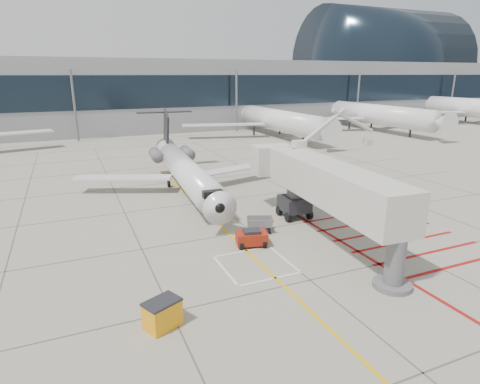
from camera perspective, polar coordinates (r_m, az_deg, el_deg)
name	(u,v)px	position (r m, az deg, el deg)	size (l,w,h in m)	color
ground_plane	(276,252)	(26.59, 5.20, -8.56)	(260.00, 260.00, 0.00)	gray
regional_jet	(190,161)	(36.94, -7.15, 4.35)	(21.47, 27.07, 7.09)	white
jet_bridge	(335,193)	(27.24, 13.34, -0.20)	(8.56, 18.08, 7.23)	silver
pushback_tug	(252,237)	(27.27, 1.67, -6.44)	(2.07, 1.30, 1.21)	maroon
spill_bin	(162,314)	(19.46, -10.97, -16.64)	(1.57, 1.05, 1.36)	orange
baggage_cart	(260,224)	(29.62, 2.81, -4.62)	(1.81, 1.14, 1.14)	slate
ground_power_unit	(339,195)	(35.87, 13.95, -0.46)	(2.72, 1.59, 2.16)	white
cone_nose	(218,221)	(31.26, -3.18, -4.14)	(0.33, 0.33, 0.46)	orange
cone_side	(272,219)	(31.71, 4.52, -3.83)	(0.36, 0.36, 0.50)	#DC4E0B
terminal_building	(168,94)	(93.73, -10.26, 13.62)	(180.00, 28.00, 14.00)	gray
terminal_glass_band	(185,91)	(80.10, -7.87, 14.00)	(180.00, 0.10, 6.00)	black
terminal_dome	(381,63)	(122.39, 19.37, 16.87)	(40.00, 28.00, 28.00)	black
bg_aircraft_c	(272,106)	(76.09, 4.57, 12.15)	(33.47, 37.18, 11.16)	silver
bg_aircraft_d	(369,101)	(88.86, 17.87, 12.26)	(35.46, 39.40, 11.82)	silver
bg_aircraft_e	(468,95)	(110.09, 29.70, 11.87)	(38.63, 42.92, 12.88)	silver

